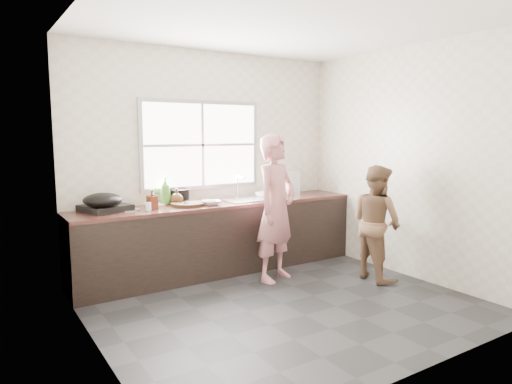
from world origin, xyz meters
TOP-DOWN VIEW (x-y plane):
  - floor at (0.00, 0.00)m, footprint 3.60×3.20m
  - ceiling at (0.00, 0.00)m, footprint 3.60×3.20m
  - wall_back at (0.00, 1.60)m, footprint 3.60×0.01m
  - wall_left at (-1.80, 0.00)m, footprint 0.01×3.20m
  - wall_right at (1.80, 0.00)m, footprint 0.01×3.20m
  - wall_front at (0.00, -1.60)m, footprint 3.60×0.01m
  - cabinet at (0.00, 1.29)m, footprint 3.60×0.62m
  - countertop at (0.00, 1.29)m, footprint 3.60×0.64m
  - sink at (0.35, 1.29)m, footprint 0.55×0.45m
  - faucet at (0.35, 1.49)m, footprint 0.02×0.02m
  - window_frame at (-0.10, 1.59)m, footprint 1.60×0.05m
  - window_glazing at (-0.10, 1.57)m, footprint 1.50×0.01m
  - woman at (0.38, 0.66)m, footprint 0.67×0.56m
  - person_side at (1.39, 0.07)m, footprint 0.55×0.69m
  - cutting_board at (-0.45, 1.26)m, footprint 0.48×0.48m
  - cleaver at (-0.41, 1.22)m, footprint 0.23×0.13m
  - bowl_mince at (-0.19, 1.17)m, footprint 0.25×0.25m
  - bowl_crabs at (0.69, 1.38)m, footprint 0.24×0.24m
  - bowl_held at (0.70, 1.08)m, footprint 0.18×0.18m
  - black_pot at (-0.44, 1.52)m, footprint 0.26×0.26m
  - plate_food at (-0.71, 1.52)m, footprint 0.29×0.29m
  - bottle_green at (-0.63, 1.48)m, footprint 0.17×0.17m
  - bottle_brown_tall at (-0.87, 1.27)m, footprint 0.10×0.11m
  - bottle_brown_short at (-0.52, 1.41)m, footprint 0.16×0.16m
  - glass_jar at (-0.95, 1.19)m, footprint 0.08×0.08m
  - burner at (-1.34, 1.43)m, footprint 0.56×0.56m
  - wok at (-1.40, 1.31)m, footprint 0.44×0.44m
  - dish_rack at (1.08, 1.51)m, footprint 0.52×0.45m
  - pot_lid_left at (-1.11, 1.33)m, footprint 0.28×0.28m
  - pot_lid_right at (-1.18, 1.52)m, footprint 0.23×0.23m

SIDE VIEW (x-z plane):
  - floor at x=0.00m, z-range -0.01..0.00m
  - cabinet at x=0.00m, z-range 0.00..0.82m
  - person_side at x=1.39m, z-range 0.00..1.34m
  - woman at x=0.38m, z-range 0.00..1.57m
  - countertop at x=0.00m, z-range 0.82..0.86m
  - sink at x=0.35m, z-range 0.85..0.88m
  - pot_lid_right at x=-1.18m, z-range 0.86..0.87m
  - pot_lid_left at x=-1.11m, z-range 0.86..0.87m
  - plate_food at x=-0.71m, z-range 0.86..0.88m
  - cutting_board at x=-0.45m, z-range 0.86..0.90m
  - bowl_held at x=0.70m, z-range 0.86..0.91m
  - bowl_mince at x=-0.19m, z-range 0.86..0.92m
  - bowl_crabs at x=0.69m, z-range 0.86..0.92m
  - burner at x=-1.34m, z-range 0.86..0.93m
  - cleaver at x=-0.41m, z-range 0.90..0.91m
  - glass_jar at x=-0.95m, z-range 0.86..0.95m
  - black_pot at x=-0.44m, z-range 0.86..1.03m
  - bottle_brown_short at x=-0.52m, z-range 0.86..1.04m
  - bottle_brown_tall at x=-0.87m, z-range 0.86..1.06m
  - wok at x=-1.40m, z-range 0.92..1.07m
  - faucet at x=0.35m, z-range 0.86..1.16m
  - dish_rack at x=1.08m, z-range 0.86..1.19m
  - bottle_green at x=-0.63m, z-range 0.86..1.19m
  - wall_back at x=0.00m, z-range 0.00..2.70m
  - wall_left at x=-1.80m, z-range 0.00..2.70m
  - wall_right at x=1.80m, z-range 0.00..2.70m
  - wall_front at x=0.00m, z-range 0.00..2.70m
  - window_glazing at x=-0.10m, z-range 1.05..2.05m
  - window_frame at x=-0.10m, z-range 1.00..2.10m
  - ceiling at x=0.00m, z-range 2.70..2.71m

